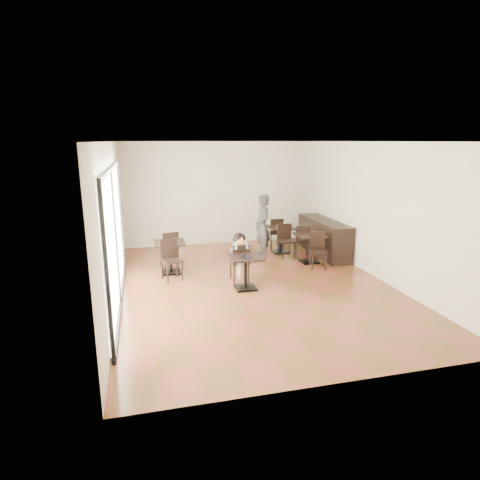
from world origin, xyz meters
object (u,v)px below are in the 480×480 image
object	(u,v)px
child_chair	(239,262)
chair_left_a	(169,249)
cafe_table_mid	(309,248)
child_table	(245,272)
chair_mid_b	(318,251)
child	(239,257)
chair_back_b	(287,241)
chair_mid_a	(302,241)
chair_back_a	(274,233)
cafe_table_left	(170,258)
chair_left_b	(172,261)
adult_patron	(262,226)
cafe_table_back	(280,239)

from	to	relation	value
child_chair	chair_left_a	xyz separation A→B (m)	(-1.53, 1.52, 0.02)
cafe_table_mid	child_table	bearing A→B (deg)	-144.93
child_table	chair_mid_b	xyz separation A→B (m)	(2.19, 0.99, 0.09)
child	chair_back_b	world-z (taller)	child
cafe_table_mid	chair_back_b	world-z (taller)	chair_back_b
chair_mid_a	chair_back_b	distance (m)	0.43
chair_back_a	chair_back_b	size ratio (longest dim) A/B	1.00
chair_mid_b	chair_back_a	world-z (taller)	chair_back_a
cafe_table_mid	child	bearing A→B (deg)	-155.71
chair_mid_b	child_table	bearing A→B (deg)	-142.86
cafe_table_left	chair_left_a	size ratio (longest dim) A/B	0.83
chair_left_b	chair_back_a	distance (m)	4.00
adult_patron	cafe_table_back	size ratio (longest dim) A/B	2.29
chair_left_b	child_table	bearing A→B (deg)	-48.97
child_table	cafe_table_mid	bearing A→B (deg)	35.07
chair_back_a	child_table	bearing A→B (deg)	57.73
cafe_table_back	chair_mid_a	xyz separation A→B (m)	(0.43, -0.59, 0.08)
child_table	chair_back_b	world-z (taller)	chair_back_b
child	chair_back_b	distance (m)	2.37
child_table	chair_left_a	world-z (taller)	chair_left_a
chair_mid_a	chair_back_a	bearing A→B (deg)	-56.49
child_chair	cafe_table_left	size ratio (longest dim) A/B	1.15
cafe_table_left	chair_left_a	xyz separation A→B (m)	(0.00, 0.55, 0.08)
cafe_table_back	chair_left_a	size ratio (longest dim) A/B	0.81
child_table	chair_mid_b	bearing A→B (deg)	24.29
child_table	chair_back_a	world-z (taller)	chair_back_a
child_table	chair_left_b	world-z (taller)	chair_left_b
child	child_table	bearing A→B (deg)	-90.00
cafe_table_back	chair_back_b	distance (m)	0.56
chair_left_a	chair_back_b	distance (m)	3.30
child	chair_back_b	size ratio (longest dim) A/B	1.23
cafe_table_back	chair_back_a	distance (m)	0.56
cafe_table_left	chair_mid_b	size ratio (longest dim) A/B	0.85
chair_mid_b	chair_back_a	size ratio (longest dim) A/B	0.99
adult_patron	chair_mid_a	size ratio (longest dim) A/B	1.91
chair_mid_b	chair_left_b	xyz separation A→B (m)	(-3.73, -0.02, 0.01)
cafe_table_mid	cafe_table_left	distance (m)	3.73
cafe_table_back	chair_left_b	xyz separation A→B (m)	(-3.30, -1.71, 0.09)
cafe_table_mid	cafe_table_back	world-z (taller)	cafe_table_back
child_chair	chair_left_b	world-z (taller)	chair_left_b
cafe_table_left	child	bearing A→B (deg)	-32.37
chair_mid_b	adult_patron	bearing A→B (deg)	140.66
chair_left_b	chair_back_b	bearing A→B (deg)	2.79
child	cafe_table_left	xyz separation A→B (m)	(-1.53, 0.97, -0.18)
child_table	adult_patron	size ratio (longest dim) A/B	0.43
chair_back_a	chair_left_a	bearing A→B (deg)	15.72
chair_mid_b	cafe_table_left	bearing A→B (deg)	-175.28
adult_patron	chair_left_a	world-z (taller)	adult_patron
chair_mid_b	chair_back_a	distance (m)	2.28
chair_back_b	cafe_table_left	bearing A→B (deg)	-173.18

